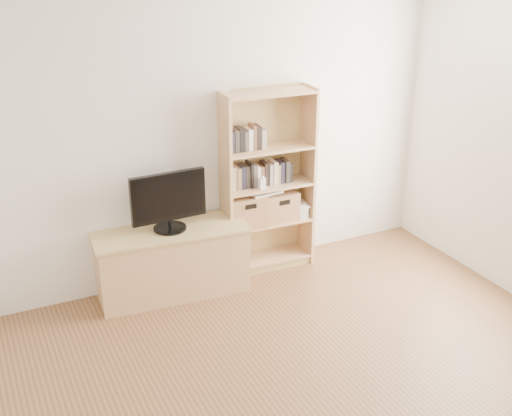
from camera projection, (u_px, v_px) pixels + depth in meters
back_wall at (211, 141)px, 5.76m from camera, size 4.50×0.02×2.60m
ceiling at (393, 22)px, 3.18m from camera, size 4.50×5.00×0.01m
tv_stand at (172, 262)px, 5.74m from camera, size 1.35×0.60×0.60m
bookshelf at (268, 182)px, 6.00m from camera, size 0.89×0.35×1.75m
television at (168, 201)px, 5.51m from camera, size 0.67×0.07×0.53m
books_row_mid at (267, 171)px, 5.98m from camera, size 0.89×0.18×0.24m
books_row_upper at (248, 139)px, 5.77m from camera, size 0.37×0.16×0.19m
baby_monitor at (262, 184)px, 5.87m from camera, size 0.06×0.04×0.11m
basket_left at (245, 210)px, 6.00m from camera, size 0.38×0.32×0.30m
basket_right at (278, 205)px, 6.13m from camera, size 0.34×0.28×0.28m
laptop at (264, 191)px, 5.99m from camera, size 0.33×0.24×0.02m
magazine_stack at (296, 210)px, 6.23m from camera, size 0.23×0.29×0.12m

